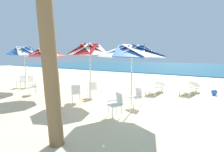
% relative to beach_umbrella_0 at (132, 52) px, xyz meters
% --- Properties ---
extents(ground_plane, '(80.00, 80.00, 0.00)m').
position_rel_beach_umbrella_0_xyz_m(ground_plane, '(-0.17, 2.57, -2.36)').
color(ground_plane, beige).
extents(sea, '(80.00, 36.00, 0.10)m').
position_rel_beach_umbrella_0_xyz_m(sea, '(-0.17, 32.44, -2.31)').
color(sea, '#19607F').
rests_on(sea, ground).
extents(surf_foam, '(80.00, 0.70, 0.01)m').
position_rel_beach_umbrella_0_xyz_m(surf_foam, '(-0.17, 14.14, -2.36)').
color(surf_foam, white).
rests_on(surf_foam, ground).
extents(beach_umbrella_0, '(2.64, 2.64, 2.70)m').
position_rel_beach_umbrella_0_xyz_m(beach_umbrella_0, '(0.00, 0.00, 0.00)').
color(beach_umbrella_0, silver).
rests_on(beach_umbrella_0, ground).
extents(plastic_chair_0, '(0.60, 0.61, 0.87)m').
position_rel_beach_umbrella_0_xyz_m(plastic_chair_0, '(-0.23, -0.71, -1.87)').
color(plastic_chair_0, white).
rests_on(plastic_chair_0, ground).
extents(plastic_chair_1, '(0.60, 0.61, 0.87)m').
position_rel_beach_umbrella_0_xyz_m(plastic_chair_1, '(-0.17, 0.75, -1.87)').
color(plastic_chair_1, white).
rests_on(plastic_chair_1, ground).
extents(beach_umbrella_1, '(2.22, 2.22, 2.92)m').
position_rel_beach_umbrella_0_xyz_m(beach_umbrella_1, '(-2.63, 0.59, 0.14)').
color(beach_umbrella_1, silver).
rests_on(beach_umbrella_1, ground).
extents(plastic_chair_2, '(0.63, 0.63, 0.87)m').
position_rel_beach_umbrella_0_xyz_m(plastic_chair_2, '(-2.87, -0.18, -1.87)').
color(plastic_chair_2, white).
rests_on(plastic_chair_2, ground).
extents(plastic_chair_3, '(0.62, 0.61, 0.87)m').
position_rel_beach_umbrella_0_xyz_m(plastic_chair_3, '(-2.90, 1.02, -1.87)').
color(plastic_chair_3, white).
rests_on(plastic_chair_3, ground).
extents(beach_umbrella_2, '(2.13, 2.13, 2.71)m').
position_rel_beach_umbrella_0_xyz_m(beach_umbrella_2, '(-5.30, -0.00, 0.00)').
color(beach_umbrella_2, silver).
rests_on(beach_umbrella_2, ground).
extents(plastic_chair_4, '(0.52, 0.49, 0.87)m').
position_rel_beach_umbrella_0_xyz_m(plastic_chair_4, '(-5.50, 0.65, -1.87)').
color(plastic_chair_4, red).
rests_on(plastic_chair_4, ground).
extents(plastic_chair_5, '(0.63, 0.63, 0.87)m').
position_rel_beach_umbrella_0_xyz_m(plastic_chair_5, '(-6.20, -0.27, -1.87)').
color(plastic_chair_5, white).
rests_on(plastic_chair_5, ground).
extents(beach_umbrella_3, '(2.35, 2.35, 2.90)m').
position_rel_beach_umbrella_0_xyz_m(beach_umbrella_3, '(-8.24, 0.38, 0.13)').
color(beach_umbrella_3, silver).
rests_on(beach_umbrella_3, ground).
extents(plastic_chair_6, '(0.57, 0.55, 0.87)m').
position_rel_beach_umbrella_0_xyz_m(plastic_chair_6, '(-8.94, 0.45, -1.87)').
color(plastic_chair_6, white).
rests_on(plastic_chair_6, ground).
extents(plastic_chair_7, '(0.56, 0.54, 0.87)m').
position_rel_beach_umbrella_0_xyz_m(plastic_chair_7, '(-8.51, 0.80, -1.87)').
color(plastic_chair_7, white).
rests_on(plastic_chair_7, ground).
extents(sun_lounger_0, '(0.87, 2.20, 0.62)m').
position_rel_beach_umbrella_0_xyz_m(sun_lounger_0, '(1.17, 5.01, -2.08)').
color(sun_lounger_0, white).
rests_on(sun_lounger_0, ground).
extents(sun_lounger_1, '(0.69, 2.16, 0.62)m').
position_rel_beach_umbrella_0_xyz_m(sun_lounger_1, '(-0.51, 3.93, -2.08)').
color(sun_lounger_1, white).
rests_on(sun_lounger_1, ground).
extents(beach_ball, '(0.32, 0.32, 0.32)m').
position_rel_beach_umbrella_0_xyz_m(beach_ball, '(2.41, 5.40, -2.20)').
color(beach_ball, blue).
rests_on(beach_ball, ground).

